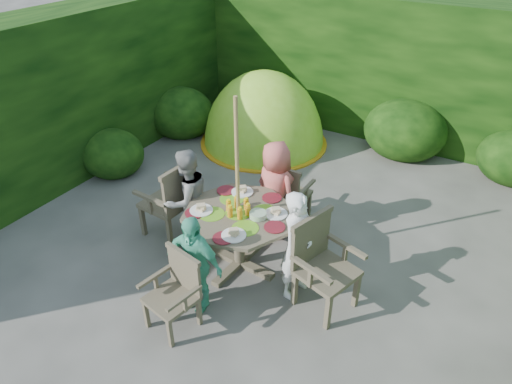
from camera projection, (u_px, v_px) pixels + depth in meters
The scene contains 13 objects.
ground at pixel (286, 241), 6.10m from camera, with size 60.00×60.00×0.00m, color #4C4A44.
hedge_enclosure at pixel (333, 119), 6.39m from camera, with size 9.00×9.00×2.50m.
patio_table at pixel (239, 221), 5.35m from camera, with size 1.44×1.44×0.94m.
parasol_pole at pixel (238, 190), 5.11m from camera, with size 0.04×0.04×2.20m, color olive.
garden_chair_right at pixel (321, 263), 4.90m from camera, with size 0.70×0.75×1.03m.
garden_chair_left at pixel (172, 199), 5.92m from camera, with size 0.60×0.67×1.05m.
garden_chair_back at pixel (287, 193), 6.21m from camera, with size 0.55×0.49×0.90m.
garden_chair_front at pixel (176, 291), 4.69m from camera, with size 0.58×0.53×0.84m.
child_right at pixel (298, 246), 4.96m from camera, with size 0.49×0.32×1.33m, color white.
child_left at pixel (187, 199), 5.73m from camera, with size 0.65×0.51×1.34m, color gray.
child_back at pixel (275, 190), 5.90m from camera, with size 0.66×0.43×1.35m, color #DE645B.
child_front at pixel (194, 263), 4.83m from camera, with size 0.70×0.29×1.19m, color #53C29D.
dome_tent at pixel (263, 143), 8.57m from camera, with size 2.42×2.42×2.70m.
Camera 1 is at (2.11, -4.32, 3.83)m, focal length 32.00 mm.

